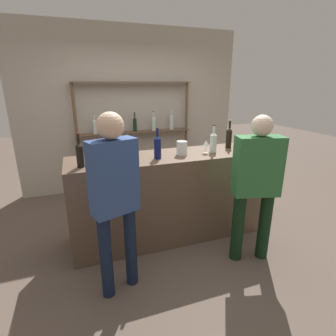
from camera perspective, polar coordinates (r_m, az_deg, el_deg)
The scene contains 13 objects.
ground_plane at distance 3.51m, azimuth 0.00°, elevation -14.13°, with size 16.00×16.00×0.00m, color brown.
bar_counter at distance 3.26m, azimuth 0.00°, elevation -6.21°, with size 2.32×0.65×1.06m, color brown.
back_wall at distance 4.86m, azimuth -7.80°, elevation 12.29°, with size 3.92×0.12×2.80m, color #B2A899.
back_shelf at distance 4.70m, azimuth -7.10°, elevation 10.23°, with size 2.02×0.18×1.89m.
counter_bottle_0 at distance 2.91m, azimuth -2.29°, elevation 4.71°, with size 0.08×0.08×0.34m.
counter_bottle_1 at distance 3.51m, azimuth 13.12°, elevation 6.56°, with size 0.08×0.08×0.36m.
counter_bottle_2 at distance 2.75m, azimuth -18.66°, elevation 2.89°, with size 0.07×0.07×0.35m.
counter_bottle_3 at distance 3.23m, azimuth 9.85°, elevation 5.68°, with size 0.08×0.08×0.34m.
wine_glass at distance 3.18m, azimuth 8.30°, elevation 5.31°, with size 0.07×0.07×0.16m.
ice_bucket at distance 2.77m, azimuth -13.20°, elevation 2.99°, with size 0.23×0.23×0.22m.
cork_jar at distance 3.08m, azimuth 3.04°, elevation 4.33°, with size 0.13×0.13×0.16m.
customer_left at distance 2.26m, azimuth -11.52°, elevation -5.19°, with size 0.43×0.30×1.66m.
customer_right at distance 2.82m, azimuth 18.65°, elevation -2.60°, with size 0.50×0.32×1.58m.
Camera 1 is at (-0.99, -2.80, 1.86)m, focal length 28.00 mm.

